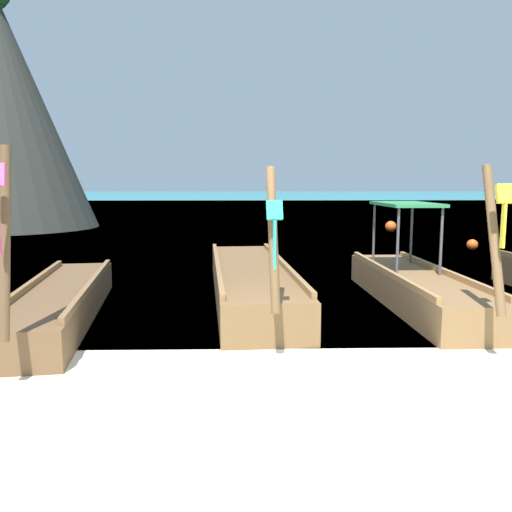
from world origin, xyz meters
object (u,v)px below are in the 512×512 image
at_px(longtail_boat_turquoise_ribbon, 250,282).
at_px(mooring_buoy_near, 472,245).
at_px(longtail_boat_pink_ribbon, 61,302).
at_px(mooring_buoy_far, 391,227).
at_px(longtail_boat_yellow_ribbon, 415,286).

xyz_separation_m(longtail_boat_turquoise_ribbon, mooring_buoy_near, (7.42, 7.20, -0.14)).
xyz_separation_m(longtail_boat_pink_ribbon, mooring_buoy_far, (9.61, 15.27, -0.04)).
xyz_separation_m(mooring_buoy_near, mooring_buoy_far, (-0.94, 6.48, 0.07)).
bearing_deg(longtail_boat_yellow_ribbon, longtail_boat_turquoise_ribbon, 167.09).
relative_size(mooring_buoy_near, mooring_buoy_far, 0.73).
distance_m(longtail_boat_turquoise_ribbon, longtail_boat_yellow_ribbon, 3.08).
bearing_deg(mooring_buoy_far, longtail_boat_pink_ribbon, -122.17).
bearing_deg(mooring_buoy_near, longtail_boat_yellow_ribbon, -119.25).
bearing_deg(mooring_buoy_near, longtail_boat_pink_ribbon, -140.18).
xyz_separation_m(longtail_boat_turquoise_ribbon, longtail_boat_yellow_ribbon, (3.00, -0.69, 0.03)).
bearing_deg(longtail_boat_pink_ribbon, mooring_buoy_far, 57.83).
relative_size(longtail_boat_turquoise_ribbon, mooring_buoy_far, 14.48).
bearing_deg(longtail_boat_turquoise_ribbon, mooring_buoy_far, 64.64).
relative_size(longtail_boat_yellow_ribbon, mooring_buoy_far, 11.78).
bearing_deg(longtail_boat_turquoise_ribbon, longtail_boat_pink_ribbon, -152.94).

